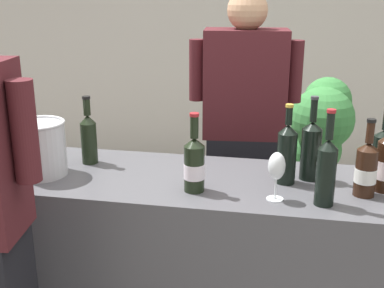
% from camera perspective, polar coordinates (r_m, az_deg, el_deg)
% --- Properties ---
extents(wall_back, '(8.00, 0.10, 2.80)m').
position_cam_1_polar(wall_back, '(4.50, 7.31, 14.16)').
color(wall_back, beige).
rests_on(wall_back, ground_plane).
extents(counter, '(2.31, 0.59, 0.91)m').
position_cam_1_polar(counter, '(2.26, 1.60, -14.83)').
color(counter, '#4C4C51').
rests_on(counter, ground_plane).
extents(wine_bottle_0, '(0.08, 0.08, 0.30)m').
position_cam_1_polar(wine_bottle_0, '(1.97, 19.60, -2.74)').
color(wine_bottle_0, black).
rests_on(wine_bottle_0, counter).
extents(wine_bottle_1, '(0.08, 0.08, 0.35)m').
position_cam_1_polar(wine_bottle_1, '(2.07, 13.67, -0.54)').
color(wine_bottle_1, black).
rests_on(wine_bottle_1, counter).
extents(wine_bottle_2, '(0.08, 0.08, 0.35)m').
position_cam_1_polar(wine_bottle_2, '(2.37, -19.20, 1.08)').
color(wine_bottle_2, black).
rests_on(wine_bottle_2, counter).
extents(wine_bottle_3, '(0.07, 0.07, 0.30)m').
position_cam_1_polar(wine_bottle_3, '(2.44, -20.78, 1.26)').
color(wine_bottle_3, black).
rests_on(wine_bottle_3, counter).
extents(wine_bottle_4, '(0.07, 0.07, 0.36)m').
position_cam_1_polar(wine_bottle_4, '(1.83, 15.36, -2.88)').
color(wine_bottle_4, black).
rests_on(wine_bottle_4, counter).
extents(wine_bottle_6, '(0.07, 0.07, 0.31)m').
position_cam_1_polar(wine_bottle_6, '(2.25, -11.93, 0.82)').
color(wine_bottle_6, black).
rests_on(wine_bottle_6, counter).
extents(wine_bottle_7, '(0.08, 0.08, 0.33)m').
position_cam_1_polar(wine_bottle_7, '(2.01, 10.97, -0.97)').
color(wine_bottle_7, black).
rests_on(wine_bottle_7, counter).
extents(wine_bottle_9, '(0.08, 0.08, 0.31)m').
position_cam_1_polar(wine_bottle_9, '(1.90, 0.26, -2.33)').
color(wine_bottle_9, black).
rests_on(wine_bottle_9, counter).
extents(wine_bottle_10, '(0.08, 0.08, 0.33)m').
position_cam_1_polar(wine_bottle_10, '(2.13, 21.24, -1.28)').
color(wine_bottle_10, black).
rests_on(wine_bottle_10, counter).
extents(wine_glass, '(0.06, 0.06, 0.19)m').
position_cam_1_polar(wine_glass, '(1.84, 9.82, -2.77)').
color(wine_glass, silver).
rests_on(wine_glass, counter).
extents(ice_bucket, '(0.23, 0.23, 0.23)m').
position_cam_1_polar(ice_bucket, '(2.16, -17.31, -0.45)').
color(ice_bucket, silver).
rests_on(ice_bucket, counter).
extents(person_server, '(0.58, 0.28, 1.66)m').
position_cam_1_polar(person_server, '(2.69, 5.92, -0.94)').
color(person_server, black).
rests_on(person_server, ground_plane).
extents(potted_shrub, '(0.41, 0.51, 1.11)m').
position_cam_1_polar(potted_shrub, '(3.39, 14.65, 0.81)').
color(potted_shrub, brown).
rests_on(potted_shrub, ground_plane).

